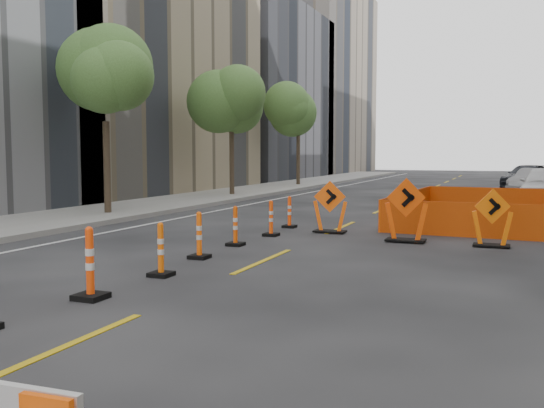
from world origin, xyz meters
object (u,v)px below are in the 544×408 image
at_px(channelizer_6, 235,226).
at_px(parked_car_far, 527,177).
at_px(chevron_sign_left, 330,207).
at_px(channelizer_7, 271,218).
at_px(channelizer_5, 199,235).
at_px(chevron_sign_right, 492,218).
at_px(channelizer_8, 289,212).
at_px(chevron_sign_center, 406,210).
at_px(parked_car_mid, 534,181).
at_px(channelizer_3, 90,263).
at_px(channelizer_4, 161,249).

bearing_deg(channelizer_6, parked_car_far, 76.08).
height_order(channelizer_6, chevron_sign_left, chevron_sign_left).
bearing_deg(chevron_sign_left, channelizer_7, -149.90).
distance_m(channelizer_5, chevron_sign_right, 6.93).
distance_m(channelizer_8, chevron_sign_center, 4.07).
bearing_deg(channelizer_8, chevron_sign_left, -25.25).
distance_m(channelizer_7, chevron_sign_left, 1.77).
distance_m(channelizer_5, parked_car_mid, 25.58).
xyz_separation_m(channelizer_8, chevron_sign_right, (5.73, -1.69, 0.22)).
bearing_deg(channelizer_8, chevron_sign_right, -16.39).
bearing_deg(parked_car_far, channelizer_8, -87.63).
relative_size(channelizer_3, parked_car_mid, 0.27).
bearing_deg(chevron_sign_left, chevron_sign_right, -25.92).
xyz_separation_m(chevron_sign_left, chevron_sign_right, (4.28, -1.00, -0.03)).
distance_m(channelizer_4, channelizer_8, 7.53).
height_order(channelizer_7, channelizer_8, channelizer_7).
relative_size(channelizer_4, parked_car_far, 0.20).
xyz_separation_m(channelizer_4, parked_car_far, (6.61, 31.62, 0.23)).
relative_size(channelizer_5, chevron_sign_right, 0.72).
bearing_deg(parked_car_mid, channelizer_8, -90.19).
bearing_deg(channelizer_3, channelizer_7, 90.45).
bearing_deg(parked_car_mid, chevron_sign_center, -79.00).
xyz_separation_m(channelizer_4, channelizer_8, (-0.29, 7.53, -0.02)).
bearing_deg(channelizer_4, chevron_sign_center, 59.90).
distance_m(channelizer_7, channelizer_8, 1.89).
bearing_deg(channelizer_5, channelizer_6, 91.40).
relative_size(parked_car_mid, parked_car_far, 0.84).
height_order(channelizer_8, chevron_sign_left, chevron_sign_left).
bearing_deg(parked_car_far, channelizer_3, -82.91).
bearing_deg(channelizer_7, chevron_sign_center, 3.91).
height_order(parked_car_mid, parked_car_far, parked_car_far).
bearing_deg(chevron_sign_right, chevron_sign_left, 146.28).
xyz_separation_m(chevron_sign_center, chevron_sign_right, (2.03, -0.05, -0.11)).
relative_size(channelizer_5, channelizer_6, 1.04).
bearing_deg(channelizer_4, channelizer_8, 92.23).
height_order(channelizer_3, channelizer_5, channelizer_3).
xyz_separation_m(channelizer_3, chevron_sign_center, (3.48, 7.77, 0.24)).
distance_m(channelizer_5, chevron_sign_left, 5.16).
xyz_separation_m(channelizer_7, parked_car_mid, (6.98, 20.81, 0.20)).
xyz_separation_m(channelizer_5, parked_car_mid, (7.10, 24.58, 0.19)).
bearing_deg(parked_car_mid, parked_car_far, 113.23).
bearing_deg(channelizer_5, parked_car_far, 77.02).
height_order(channelizer_3, chevron_sign_right, chevron_sign_right).
distance_m(channelizer_4, channelizer_6, 3.78).
xyz_separation_m(channelizer_3, parked_car_mid, (6.92, 28.34, 0.12)).
distance_m(channelizer_6, channelizer_8, 3.76).
distance_m(channelizer_8, parked_car_mid, 20.24).
distance_m(channelizer_4, parked_car_far, 32.31).
bearing_deg(chevron_sign_right, channelizer_8, 143.04).
bearing_deg(chevron_sign_left, channelizer_4, -112.41).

